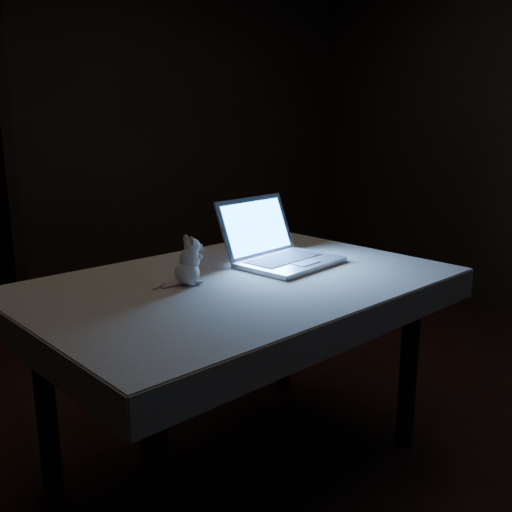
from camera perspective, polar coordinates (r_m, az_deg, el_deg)
floor at (r=2.73m, az=-0.41°, el=-16.31°), size 5.00×5.00×0.00m
back_wall at (r=4.70m, az=-16.20°, el=12.34°), size 4.50×0.04×2.60m
table at (r=2.26m, az=-1.64°, el=-12.01°), size 1.61×1.22×0.77m
tablecloth at (r=2.14m, az=-4.58°, el=-3.72°), size 1.63×1.16×0.11m
laptop at (r=2.29m, az=3.48°, el=2.40°), size 0.49×0.45×0.27m
plush_mouse at (r=2.04m, az=-6.96°, el=-0.46°), size 0.13×0.13×0.18m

